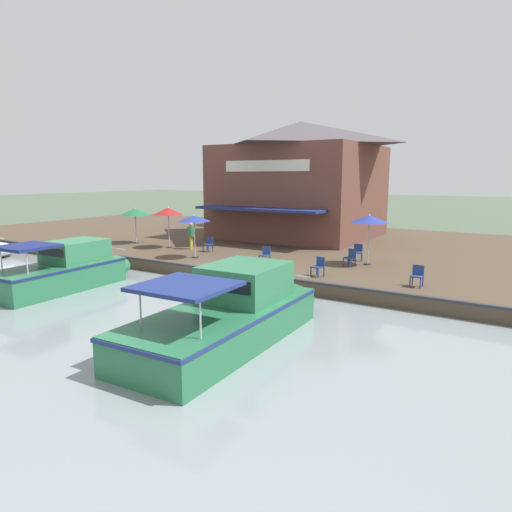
{
  "coord_description": "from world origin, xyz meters",
  "views": [
    {
      "loc": [
        16.44,
        12.91,
        4.91
      ],
      "look_at": [
        -1.0,
        1.86,
        1.3
      ],
      "focal_mm": 32.0,
      "sensor_mm": 36.0,
      "label": 1
    }
  ],
  "objects_px": {
    "waterfront_restaurant": "(299,179)",
    "patio_umbrella_mid_patio_left": "(135,212)",
    "patio_umbrella_near_quay_edge": "(194,219)",
    "cafe_chair_under_first_umbrella": "(209,243)",
    "patio_umbrella_mid_patio_right": "(168,211)",
    "tree_upstream_bank": "(257,173)",
    "person_mid_patio": "(191,233)",
    "cafe_chair_far_corner_seat": "(358,251)",
    "motorboat_mid_row": "(239,311)",
    "cafe_chair_facing_river": "(350,257)",
    "cafe_chair_back_row_seat": "(265,254)",
    "cafe_chair_mid_patio": "(417,275)",
    "patio_umbrella_by_entrance": "(369,219)",
    "cafe_chair_beside_entrance": "(319,266)",
    "motorboat_second_along": "(71,269)"
  },
  "relations": [
    {
      "from": "patio_umbrella_by_entrance",
      "to": "cafe_chair_far_corner_seat",
      "type": "distance_m",
      "value": 2.15
    },
    {
      "from": "cafe_chair_mid_patio",
      "to": "waterfront_restaurant",
      "type": "bearing_deg",
      "value": -135.81
    },
    {
      "from": "cafe_chair_facing_river",
      "to": "tree_upstream_bank",
      "type": "xyz_separation_m",
      "value": [
        -13.46,
        -13.87,
        4.13
      ]
    },
    {
      "from": "waterfront_restaurant",
      "to": "patio_umbrella_by_entrance",
      "type": "relative_size",
      "value": 4.57
    },
    {
      "from": "patio_umbrella_mid_patio_right",
      "to": "cafe_chair_facing_river",
      "type": "xyz_separation_m",
      "value": [
        -0.29,
        11.54,
        -1.75
      ]
    },
    {
      "from": "cafe_chair_beside_entrance",
      "to": "person_mid_patio",
      "type": "bearing_deg",
      "value": -106.71
    },
    {
      "from": "cafe_chair_under_first_umbrella",
      "to": "cafe_chair_facing_river",
      "type": "height_order",
      "value": "same"
    },
    {
      "from": "motorboat_mid_row",
      "to": "cafe_chair_facing_river",
      "type": "bearing_deg",
      "value": -179.38
    },
    {
      "from": "tree_upstream_bank",
      "to": "cafe_chair_facing_river",
      "type": "bearing_deg",
      "value": 45.87
    },
    {
      "from": "patio_umbrella_near_quay_edge",
      "to": "cafe_chair_facing_river",
      "type": "xyz_separation_m",
      "value": [
        -2.18,
        7.93,
        -1.63
      ]
    },
    {
      "from": "patio_umbrella_near_quay_edge",
      "to": "cafe_chair_under_first_umbrella",
      "type": "bearing_deg",
      "value": -161.94
    },
    {
      "from": "cafe_chair_under_first_umbrella",
      "to": "cafe_chair_back_row_seat",
      "type": "distance_m",
      "value": 4.92
    },
    {
      "from": "patio_umbrella_mid_patio_left",
      "to": "tree_upstream_bank",
      "type": "bearing_deg",
      "value": 176.45
    },
    {
      "from": "cafe_chair_facing_river",
      "to": "cafe_chair_far_corner_seat",
      "type": "distance_m",
      "value": 1.75
    },
    {
      "from": "motorboat_mid_row",
      "to": "tree_upstream_bank",
      "type": "xyz_separation_m",
      "value": [
        -23.18,
        -13.98,
        4.36
      ]
    },
    {
      "from": "tree_upstream_bank",
      "to": "cafe_chair_mid_patio",
      "type": "bearing_deg",
      "value": 47.76
    },
    {
      "from": "cafe_chair_beside_entrance",
      "to": "patio_umbrella_near_quay_edge",
      "type": "bearing_deg",
      "value": -95.42
    },
    {
      "from": "person_mid_patio",
      "to": "cafe_chair_beside_entrance",
      "type": "bearing_deg",
      "value": 73.29
    },
    {
      "from": "patio_umbrella_mid_patio_left",
      "to": "patio_umbrella_mid_patio_right",
      "type": "relative_size",
      "value": 0.92
    },
    {
      "from": "patio_umbrella_mid_patio_right",
      "to": "person_mid_patio",
      "type": "distance_m",
      "value": 1.97
    },
    {
      "from": "cafe_chair_far_corner_seat",
      "to": "cafe_chair_under_first_umbrella",
      "type": "bearing_deg",
      "value": -77.18
    },
    {
      "from": "waterfront_restaurant",
      "to": "motorboat_second_along",
      "type": "relative_size",
      "value": 1.67
    },
    {
      "from": "patio_umbrella_mid_patio_right",
      "to": "tree_upstream_bank",
      "type": "xyz_separation_m",
      "value": [
        -13.75,
        -2.33,
        2.38
      ]
    },
    {
      "from": "waterfront_restaurant",
      "to": "cafe_chair_facing_river",
      "type": "bearing_deg",
      "value": 39.64
    },
    {
      "from": "patio_umbrella_by_entrance",
      "to": "tree_upstream_bank",
      "type": "height_order",
      "value": "tree_upstream_bank"
    },
    {
      "from": "cafe_chair_beside_entrance",
      "to": "tree_upstream_bank",
      "type": "bearing_deg",
      "value": -140.42
    },
    {
      "from": "cafe_chair_back_row_seat",
      "to": "tree_upstream_bank",
      "type": "xyz_separation_m",
      "value": [
        -15.03,
        -10.0,
        4.13
      ]
    },
    {
      "from": "patio_umbrella_mid_patio_right",
      "to": "cafe_chair_under_first_umbrella",
      "type": "relative_size",
      "value": 2.94
    },
    {
      "from": "cafe_chair_back_row_seat",
      "to": "cafe_chair_far_corner_seat",
      "type": "height_order",
      "value": "same"
    },
    {
      "from": "cafe_chair_under_first_umbrella",
      "to": "person_mid_patio",
      "type": "height_order",
      "value": "person_mid_patio"
    },
    {
      "from": "cafe_chair_beside_entrance",
      "to": "person_mid_patio",
      "type": "height_order",
      "value": "person_mid_patio"
    },
    {
      "from": "patio_umbrella_mid_patio_left",
      "to": "patio_umbrella_by_entrance",
      "type": "distance_m",
      "value": 15.31
    },
    {
      "from": "motorboat_second_along",
      "to": "motorboat_mid_row",
      "type": "bearing_deg",
      "value": 83.1
    },
    {
      "from": "patio_umbrella_mid_patio_right",
      "to": "cafe_chair_under_first_umbrella",
      "type": "xyz_separation_m",
      "value": [
        -0.13,
        2.96,
        -1.75
      ]
    },
    {
      "from": "patio_umbrella_by_entrance",
      "to": "cafe_chair_far_corner_seat",
      "type": "relative_size",
      "value": 2.92
    },
    {
      "from": "patio_umbrella_near_quay_edge",
      "to": "cafe_chair_back_row_seat",
      "type": "xyz_separation_m",
      "value": [
        -0.6,
        4.05,
        -1.63
      ]
    },
    {
      "from": "patio_umbrella_near_quay_edge",
      "to": "person_mid_patio",
      "type": "height_order",
      "value": "patio_umbrella_near_quay_edge"
    },
    {
      "from": "waterfront_restaurant",
      "to": "patio_umbrella_mid_patio_left",
      "type": "xyz_separation_m",
      "value": [
        8.91,
        -7.34,
        -2.09
      ]
    },
    {
      "from": "patio_umbrella_near_quay_edge",
      "to": "patio_umbrella_mid_patio_left",
      "type": "distance_m",
      "value": 7.12
    },
    {
      "from": "person_mid_patio",
      "to": "tree_upstream_bank",
      "type": "xyz_separation_m",
      "value": [
        -13.44,
        -3.83,
        3.62
      ]
    },
    {
      "from": "cafe_chair_facing_river",
      "to": "cafe_chair_far_corner_seat",
      "type": "relative_size",
      "value": 1.0
    },
    {
      "from": "cafe_chair_beside_entrance",
      "to": "cafe_chair_mid_patio",
      "type": "xyz_separation_m",
      "value": [
        -0.37,
        4.08,
        0.0
      ]
    },
    {
      "from": "cafe_chair_far_corner_seat",
      "to": "motorboat_mid_row",
      "type": "xyz_separation_m",
      "value": [
        11.46,
        0.35,
        -0.24
      ]
    },
    {
      "from": "patio_umbrella_near_quay_edge",
      "to": "patio_umbrella_mid_patio_left",
      "type": "height_order",
      "value": "patio_umbrella_near_quay_edge"
    },
    {
      "from": "cafe_chair_mid_patio",
      "to": "patio_umbrella_near_quay_edge",
      "type": "bearing_deg",
      "value": -91.71
    },
    {
      "from": "cafe_chair_far_corner_seat",
      "to": "person_mid_patio",
      "type": "bearing_deg",
      "value": -80.04
    },
    {
      "from": "patio_umbrella_mid_patio_right",
      "to": "cafe_chair_under_first_umbrella",
      "type": "height_order",
      "value": "patio_umbrella_mid_patio_right"
    },
    {
      "from": "cafe_chair_back_row_seat",
      "to": "cafe_chair_mid_patio",
      "type": "relative_size",
      "value": 1.0
    },
    {
      "from": "cafe_chair_facing_river",
      "to": "person_mid_patio",
      "type": "xyz_separation_m",
      "value": [
        -0.01,
        -10.04,
        0.51
      ]
    },
    {
      "from": "patio_umbrella_by_entrance",
      "to": "person_mid_patio",
      "type": "distance_m",
      "value": 10.73
    }
  ]
}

